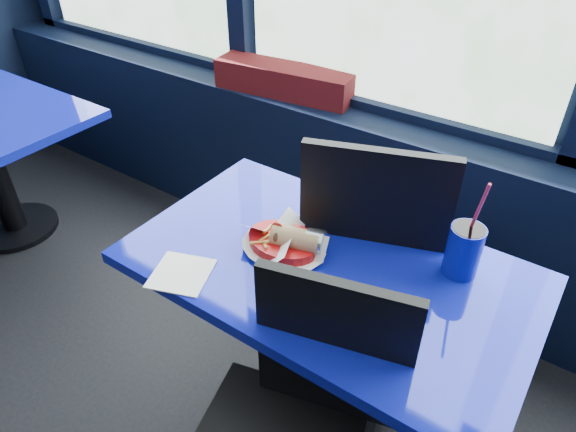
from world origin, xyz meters
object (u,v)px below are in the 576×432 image
(ketchup_bottle, at_px, (342,193))
(soda_cup, at_px, (464,250))
(near_table, at_px, (326,307))
(chair_near_front, at_px, (297,415))
(food_basket, at_px, (285,242))
(chair_near_back, at_px, (396,254))
(planter_box, at_px, (284,80))

(ketchup_bottle, height_order, soda_cup, soda_cup)
(near_table, xyz_separation_m, chair_near_front, (0.13, -0.36, -0.02))
(food_basket, height_order, ketchup_bottle, ketchup_bottle)
(near_table, height_order, chair_near_front, chair_near_front)
(chair_near_back, bearing_deg, soda_cup, 132.64)
(chair_near_back, height_order, soda_cup, soda_cup)
(planter_box, relative_size, soda_cup, 2.00)
(chair_near_back, xyz_separation_m, ketchup_bottle, (-0.19, -0.07, 0.22))
(chair_near_back, distance_m, soda_cup, 0.35)
(near_table, xyz_separation_m, soda_cup, (0.33, 0.19, 0.27))
(food_basket, xyz_separation_m, soda_cup, (0.47, 0.21, 0.05))
(near_table, bearing_deg, ketchup_bottle, 112.09)
(near_table, relative_size, soda_cup, 3.59)
(chair_near_front, distance_m, planter_box, 1.55)
(planter_box, bearing_deg, soda_cup, -38.71)
(near_table, height_order, planter_box, planter_box)
(planter_box, distance_m, ketchup_bottle, 0.92)
(ketchup_bottle, bearing_deg, chair_near_front, -69.14)
(food_basket, relative_size, soda_cup, 0.79)
(chair_near_front, distance_m, chair_near_back, 0.67)
(near_table, bearing_deg, food_basket, -172.30)
(chair_near_front, bearing_deg, ketchup_bottle, 96.27)
(chair_near_back, xyz_separation_m, food_basket, (-0.24, -0.33, 0.17))
(chair_near_front, height_order, ketchup_bottle, chair_near_front)
(food_basket, bearing_deg, near_table, 17.02)
(chair_near_back, bearing_deg, planter_box, -52.61)
(chair_near_front, distance_m, soda_cup, 0.65)
(chair_near_back, relative_size, ketchup_bottle, 5.55)
(food_basket, relative_size, ketchup_bottle, 1.37)
(near_table, bearing_deg, planter_box, 131.52)
(ketchup_bottle, bearing_deg, planter_box, 136.88)
(chair_near_front, xyz_separation_m, food_basket, (-0.27, 0.34, 0.23))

